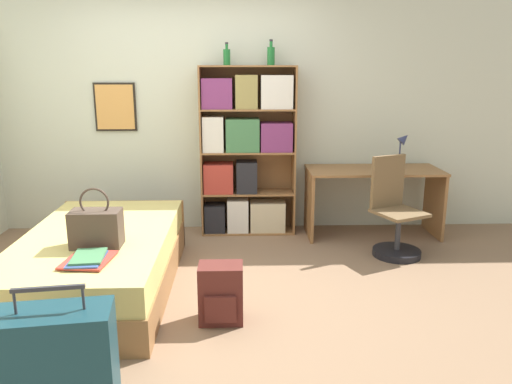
# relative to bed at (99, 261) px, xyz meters

# --- Properties ---
(ground_plane) EXTENTS (14.00, 14.00, 0.00)m
(ground_plane) POSITION_rel_bed_xyz_m (0.65, -0.02, -0.23)
(ground_plane) COLOR #84664C
(wall_back) EXTENTS (10.00, 0.09, 2.60)m
(wall_back) POSITION_rel_bed_xyz_m (0.65, 1.62, 1.07)
(wall_back) COLOR beige
(wall_back) RESTS_ON ground_plane
(bed) EXTENTS (1.14, 2.03, 0.47)m
(bed) POSITION_rel_bed_xyz_m (0.00, 0.00, 0.00)
(bed) COLOR olive
(bed) RESTS_ON ground_plane
(handbag) EXTENTS (0.36, 0.20, 0.44)m
(handbag) POSITION_rel_bed_xyz_m (0.09, -0.29, 0.38)
(handbag) COLOR #47382D
(handbag) RESTS_ON bed
(book_stack_on_bed) EXTENTS (0.33, 0.38, 0.05)m
(book_stack_on_bed) POSITION_rel_bed_xyz_m (0.11, -0.60, 0.26)
(book_stack_on_bed) COLOR #232328
(book_stack_on_bed) RESTS_ON bed
(suitcase) EXTENTS (0.60, 0.35, 0.73)m
(suitcase) POSITION_rel_bed_xyz_m (0.22, -1.55, 0.07)
(suitcase) COLOR #143842
(suitcase) RESTS_ON ground_plane
(bookcase) EXTENTS (0.99, 0.32, 1.76)m
(bookcase) POSITION_rel_bed_xyz_m (1.19, 1.40, 0.64)
(bookcase) COLOR olive
(bookcase) RESTS_ON ground_plane
(bottle_green) EXTENTS (0.07, 0.07, 0.22)m
(bottle_green) POSITION_rel_bed_xyz_m (1.01, 1.43, 1.61)
(bottle_green) COLOR #1E6B2D
(bottle_green) RESTS_ON bookcase
(bottle_brown) EXTENTS (0.08, 0.08, 0.25)m
(bottle_brown) POSITION_rel_bed_xyz_m (1.46, 1.44, 1.63)
(bottle_brown) COLOR #1E6B2D
(bottle_brown) RESTS_ON bookcase
(desk) EXTENTS (1.38, 0.60, 0.71)m
(desk) POSITION_rel_bed_xyz_m (2.53, 1.27, 0.28)
(desk) COLOR olive
(desk) RESTS_ON ground_plane
(desk_lamp) EXTENTS (0.16, 0.12, 0.39)m
(desk_lamp) POSITION_rel_bed_xyz_m (2.82, 1.28, 0.74)
(desk_lamp) COLOR navy
(desk_lamp) RESTS_ON desk
(desk_chair) EXTENTS (0.54, 0.54, 0.94)m
(desk_chair) POSITION_rel_bed_xyz_m (2.60, 0.69, 0.07)
(desk_chair) COLOR black
(desk_chair) RESTS_ON ground_plane
(backpack) EXTENTS (0.31, 0.24, 0.42)m
(backpack) POSITION_rel_bed_xyz_m (0.99, -0.57, -0.02)
(backpack) COLOR #56231E
(backpack) RESTS_ON ground_plane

